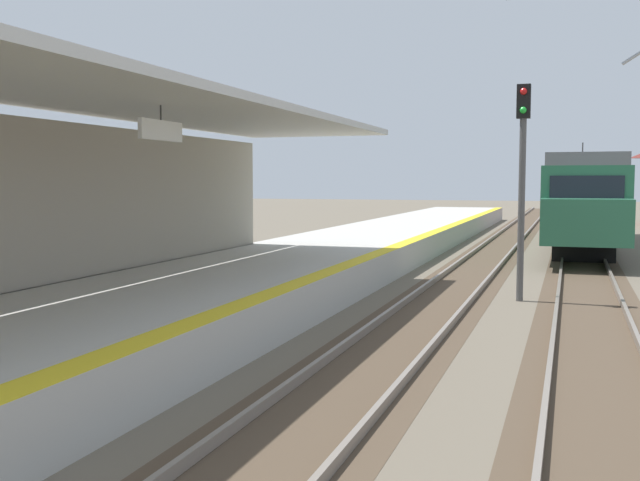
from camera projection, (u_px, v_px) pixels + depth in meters
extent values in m
cube|color=#B7B5AD|center=(260.00, 280.00, 18.65)|extent=(5.00, 80.00, 0.90)
cube|color=yellow|center=(346.00, 265.00, 17.89)|extent=(0.50, 80.00, 0.01)
cube|color=silver|center=(71.00, 88.00, 11.62)|extent=(4.40, 24.00, 0.16)
cube|color=white|center=(161.00, 130.00, 13.42)|extent=(0.08, 1.40, 0.36)
cylinder|color=#333333|center=(161.00, 113.00, 13.40)|extent=(0.03, 0.03, 0.27)
cube|color=#4C3D2D|center=(459.00, 284.00, 21.06)|extent=(2.34, 120.00, 0.01)
cube|color=slate|center=(434.00, 280.00, 21.29)|extent=(0.08, 120.00, 0.15)
cube|color=slate|center=(485.00, 282.00, 20.83)|extent=(0.08, 120.00, 0.15)
cube|color=#4C3D2D|center=(587.00, 290.00, 19.98)|extent=(2.34, 120.00, 0.01)
cube|color=slate|center=(559.00, 286.00, 20.21)|extent=(0.08, 120.00, 0.15)
cube|color=slate|center=(616.00, 288.00, 19.75)|extent=(0.08, 120.00, 0.15)
cube|color=#286647|center=(582.00, 200.00, 33.05)|extent=(2.90, 18.00, 2.70)
cube|color=slate|center=(583.00, 164.00, 32.93)|extent=(2.67, 18.00, 0.44)
cube|color=black|center=(586.00, 194.00, 24.50)|extent=(2.32, 0.06, 1.21)
cube|color=#286647|center=(586.00, 222.00, 23.83)|extent=(2.78, 1.60, 1.49)
cube|color=black|center=(618.00, 191.00, 32.56)|extent=(0.04, 15.84, 0.86)
cylinder|color=#333333|center=(583.00, 152.00, 36.27)|extent=(0.06, 0.06, 0.90)
cube|color=black|center=(583.00, 250.00, 27.66)|extent=(2.17, 2.20, 0.72)
cube|color=black|center=(580.00, 230.00, 38.72)|extent=(2.17, 2.20, 0.72)
cylinder|color=#4C4C4C|center=(521.00, 211.00, 17.98)|extent=(0.16, 0.16, 4.40)
cube|color=black|center=(524.00, 101.00, 17.77)|extent=(0.32, 0.24, 0.80)
sphere|color=red|center=(524.00, 91.00, 17.62)|extent=(0.16, 0.16, 0.16)
sphere|color=green|center=(523.00, 110.00, 17.65)|extent=(0.16, 0.16, 0.16)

